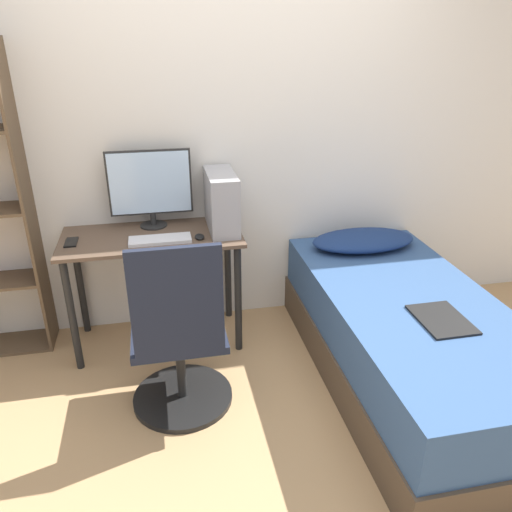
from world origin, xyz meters
The scene contains 12 objects.
ground_plane centered at (0.00, 0.00, 0.00)m, with size 14.00×14.00×0.00m, color tan.
wall_back centered at (0.00, 1.44, 1.25)m, with size 8.00×0.05×2.50m.
desk centered at (-0.50, 1.16, 0.61)m, with size 1.07×0.52×0.74m.
office_chair centered at (-0.40, 0.47, 0.38)m, with size 0.54×0.54×1.01m.
bed centered at (0.87, 0.45, 0.27)m, with size 0.91×1.93×0.54m.
pillow centered at (0.87, 1.15, 0.59)m, with size 0.69×0.36×0.11m.
magazine centered at (0.90, 0.22, 0.54)m, with size 0.24×0.32×0.01m.
monitor centered at (-0.48, 1.31, 1.00)m, with size 0.50×0.17×0.48m.
keyboard centered at (-0.45, 1.05, 0.75)m, with size 0.36×0.14×0.02m.
pc_tower centered at (-0.06, 1.19, 0.92)m, with size 0.17×0.42×0.35m.
mouse centered at (-0.22, 1.05, 0.75)m, with size 0.06×0.09×0.02m.
phone centered at (-0.95, 1.13, 0.74)m, with size 0.07×0.14×0.01m.
Camera 1 is at (-0.44, -1.69, 1.87)m, focal length 35.00 mm.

